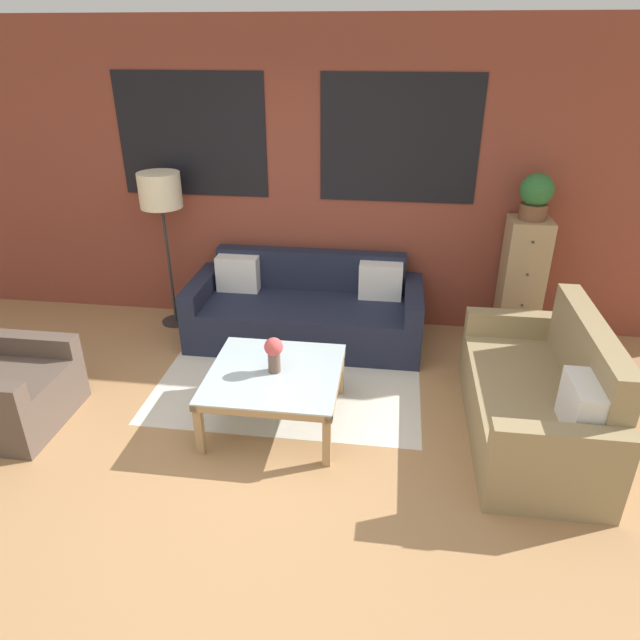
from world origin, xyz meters
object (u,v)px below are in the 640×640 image
at_px(drawer_cabinet, 521,282).
at_px(potted_plant, 536,195).
at_px(couch_dark, 306,312).
at_px(armchair_corner, 2,390).
at_px(floor_lamp, 161,196).
at_px(settee_vintage, 538,400).
at_px(flower_vase, 274,352).
at_px(coffee_table, 275,379).

distance_m(drawer_cabinet, potted_plant, 0.80).
bearing_deg(potted_plant, couch_dark, -173.26).
height_order(armchair_corner, floor_lamp, floor_lamp).
distance_m(settee_vintage, flower_vase, 1.91).
relative_size(couch_dark, settee_vintage, 1.28).
bearing_deg(drawer_cabinet, couch_dark, -173.26).
bearing_deg(settee_vintage, drawer_cabinet, 86.22).
bearing_deg(armchair_corner, drawer_cabinet, 24.83).
height_order(settee_vintage, drawer_cabinet, drawer_cabinet).
distance_m(couch_dark, armchair_corner, 2.59).
xyz_separation_m(armchair_corner, flower_vase, (2.00, 0.28, 0.31)).
distance_m(couch_dark, flower_vase, 1.37).
xyz_separation_m(settee_vintage, coffee_table, (-1.88, -0.07, 0.06)).
xyz_separation_m(floor_lamp, potted_plant, (3.34, 0.07, 0.10)).
relative_size(settee_vintage, armchair_corner, 2.00).
relative_size(couch_dark, floor_lamp, 1.42).
bearing_deg(floor_lamp, flower_vase, -47.86).
bearing_deg(couch_dark, potted_plant, 6.74).
xyz_separation_m(potted_plant, flower_vase, (-1.98, -1.56, -0.81)).
height_order(floor_lamp, drawer_cabinet, floor_lamp).
bearing_deg(drawer_cabinet, armchair_corner, -155.17).
bearing_deg(couch_dark, armchair_corner, -141.43).
bearing_deg(settee_vintage, couch_dark, 145.64).
distance_m(armchair_corner, potted_plant, 4.53).
height_order(coffee_table, potted_plant, potted_plant).
xyz_separation_m(coffee_table, floor_lamp, (-1.35, 1.50, 0.93)).
xyz_separation_m(settee_vintage, armchair_corner, (-3.89, -0.34, -0.03)).
bearing_deg(armchair_corner, potted_plant, 24.83).
height_order(potted_plant, flower_vase, potted_plant).
bearing_deg(floor_lamp, coffee_table, -48.01).
bearing_deg(settee_vintage, armchair_corner, -175.04).
height_order(floor_lamp, potted_plant, potted_plant).
bearing_deg(floor_lamp, drawer_cabinet, 1.24).
distance_m(coffee_table, floor_lamp, 2.22).
bearing_deg(floor_lamp, settee_vintage, -23.92).
height_order(drawer_cabinet, potted_plant, potted_plant).
bearing_deg(drawer_cabinet, coffee_table, -141.59).
height_order(couch_dark, potted_plant, potted_plant).
distance_m(settee_vintage, floor_lamp, 3.68).
xyz_separation_m(couch_dark, coffee_table, (-0.02, -1.34, 0.09)).
relative_size(settee_vintage, drawer_cabinet, 1.41).
xyz_separation_m(settee_vintage, potted_plant, (0.10, 1.51, 1.09)).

